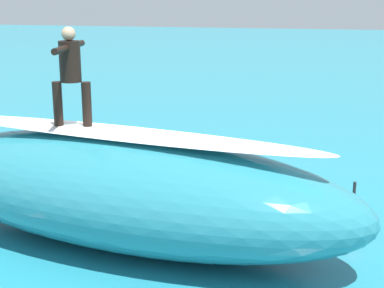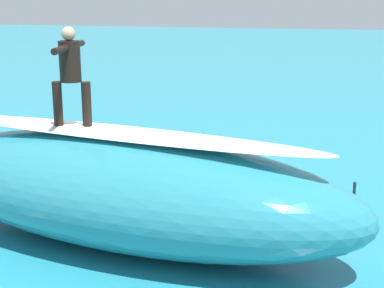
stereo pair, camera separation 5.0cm
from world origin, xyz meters
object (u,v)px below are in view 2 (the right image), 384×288
at_px(surfboard_riding, 73,128).
at_px(surfer_riding, 70,69).
at_px(surfer_paddling, 296,193).
at_px(buoy_marker, 352,217).
at_px(surfboard_paddling, 291,200).

distance_m(surfboard_riding, surfer_riding, 1.04).
relative_size(surfboard_riding, surfer_paddling, 1.19).
distance_m(surfer_paddling, buoy_marker, 1.69).
distance_m(surfer_riding, surfer_paddling, 5.36).
relative_size(surfer_riding, buoy_marker, 1.77).
distance_m(surfboard_paddling, buoy_marker, 1.84).
bearing_deg(surfboard_paddling, surfer_paddling, 180.00).
height_order(surfboard_paddling, buoy_marker, buoy_marker).
bearing_deg(surfboard_riding, surfboard_paddling, -153.46).
distance_m(surfboard_paddling, surfer_paddling, 0.23).
bearing_deg(surfboard_paddling, surfboard_riding, 70.03).
height_order(surfboard_riding, buoy_marker, surfboard_riding).
xyz_separation_m(surfboard_paddling, buoy_marker, (-1.21, 1.36, 0.24)).
relative_size(surfer_riding, surfboard_paddling, 0.86).
xyz_separation_m(surfer_riding, buoy_marker, (-4.93, -1.20, -2.75)).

